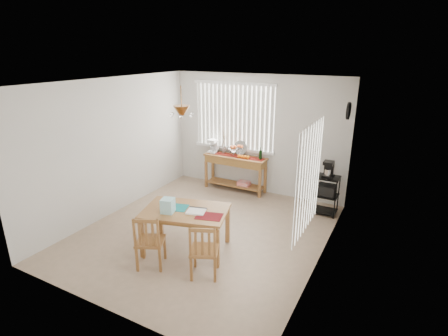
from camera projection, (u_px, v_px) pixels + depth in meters
The scene contains 10 objects.
ground at pixel (204, 232), 6.20m from camera, with size 4.00×4.50×0.01m, color #9D826A.
room_shell at pixel (203, 139), 5.67m from camera, with size 4.20×4.70×2.70m.
sideboard at pixel (236, 165), 7.87m from camera, with size 1.44×0.41×0.81m.
sideboard_items at pixel (227, 149), 7.88m from camera, with size 1.37×0.34×0.62m.
wire_cart at pixel (326, 191), 6.77m from camera, with size 0.45×0.36×0.77m.
cart_items at pixel (329, 169), 6.63m from camera, with size 0.18×0.22×0.32m.
dining_table at pixel (186, 214), 5.47m from camera, with size 1.48×1.16×0.70m.
table_items at pixel (175, 207), 5.34m from camera, with size 1.08×0.49×0.22m.
chair_left at pixel (150, 242), 5.09m from camera, with size 0.52×0.52×0.85m.
chair_right at pixel (204, 251), 4.87m from camera, with size 0.51×0.51×0.83m.
Camera 1 is at (2.90, -4.69, 3.07)m, focal length 28.00 mm.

